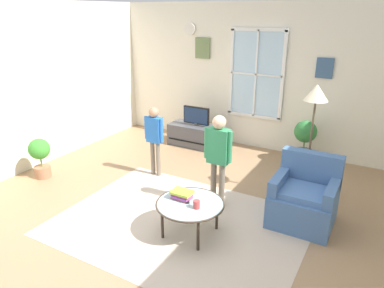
{
  "coord_description": "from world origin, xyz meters",
  "views": [
    {
      "loc": [
        2.25,
        -3.31,
        2.55
      ],
      "look_at": [
        0.11,
        0.47,
        0.92
      ],
      "focal_mm": 33.37,
      "sensor_mm": 36.0,
      "label": 1
    }
  ],
  "objects_px": {
    "tv_stand": "(196,135)",
    "cup": "(197,204)",
    "armchair": "(304,199)",
    "potted_plant_by_window": "(305,140)",
    "remote_near_books": "(188,200)",
    "book_stack": "(182,195)",
    "potted_plant_corner": "(40,155)",
    "person_green_shirt": "(218,151)",
    "floor_lamp": "(315,104)",
    "television": "(196,116)",
    "person_blue_shirt": "(155,134)",
    "coffee_table": "(190,205)"
  },
  "relations": [
    {
      "from": "remote_near_books",
      "to": "potted_plant_by_window",
      "type": "bearing_deg",
      "value": 75.64
    },
    {
      "from": "person_blue_shirt",
      "to": "potted_plant_by_window",
      "type": "height_order",
      "value": "person_blue_shirt"
    },
    {
      "from": "person_blue_shirt",
      "to": "potted_plant_by_window",
      "type": "relative_size",
      "value": 1.46
    },
    {
      "from": "book_stack",
      "to": "person_blue_shirt",
      "type": "relative_size",
      "value": 0.22
    },
    {
      "from": "potted_plant_corner",
      "to": "floor_lamp",
      "type": "bearing_deg",
      "value": 20.43
    },
    {
      "from": "cup",
      "to": "floor_lamp",
      "type": "relative_size",
      "value": 0.06
    },
    {
      "from": "remote_near_books",
      "to": "person_green_shirt",
      "type": "height_order",
      "value": "person_green_shirt"
    },
    {
      "from": "cup",
      "to": "potted_plant_by_window",
      "type": "xyz_separation_m",
      "value": [
        0.55,
        2.92,
        -0.03
      ]
    },
    {
      "from": "book_stack",
      "to": "remote_near_books",
      "type": "height_order",
      "value": "book_stack"
    },
    {
      "from": "potted_plant_by_window",
      "to": "coffee_table",
      "type": "bearing_deg",
      "value": -103.22
    },
    {
      "from": "person_green_shirt",
      "to": "person_blue_shirt",
      "type": "xyz_separation_m",
      "value": [
        -1.33,
        0.43,
        -0.1
      ]
    },
    {
      "from": "armchair",
      "to": "book_stack",
      "type": "bearing_deg",
      "value": -144.69
    },
    {
      "from": "book_stack",
      "to": "potted_plant_corner",
      "type": "bearing_deg",
      "value": 177.11
    },
    {
      "from": "tv_stand",
      "to": "potted_plant_corner",
      "type": "xyz_separation_m",
      "value": [
        -1.48,
        -2.5,
        0.18
      ]
    },
    {
      "from": "television",
      "to": "remote_near_books",
      "type": "bearing_deg",
      "value": -63.12
    },
    {
      "from": "tv_stand",
      "to": "cup",
      "type": "distance_m",
      "value": 3.15
    },
    {
      "from": "cup",
      "to": "potted_plant_by_window",
      "type": "bearing_deg",
      "value": 79.3
    },
    {
      "from": "book_stack",
      "to": "potted_plant_corner",
      "type": "distance_m",
      "value": 2.74
    },
    {
      "from": "tv_stand",
      "to": "potted_plant_corner",
      "type": "relative_size",
      "value": 1.66
    },
    {
      "from": "television",
      "to": "remote_near_books",
      "type": "distance_m",
      "value": 2.98
    },
    {
      "from": "floor_lamp",
      "to": "potted_plant_by_window",
      "type": "bearing_deg",
      "value": 104.59
    },
    {
      "from": "potted_plant_by_window",
      "to": "floor_lamp",
      "type": "relative_size",
      "value": 0.47
    },
    {
      "from": "armchair",
      "to": "potted_plant_corner",
      "type": "xyz_separation_m",
      "value": [
        -4.0,
        -0.76,
        0.07
      ]
    },
    {
      "from": "armchair",
      "to": "person_blue_shirt",
      "type": "relative_size",
      "value": 0.76
    },
    {
      "from": "coffee_table",
      "to": "book_stack",
      "type": "relative_size",
      "value": 3.25
    },
    {
      "from": "armchair",
      "to": "remote_near_books",
      "type": "height_order",
      "value": "armchair"
    },
    {
      "from": "armchair",
      "to": "potted_plant_by_window",
      "type": "distance_m",
      "value": 1.97
    },
    {
      "from": "remote_near_books",
      "to": "person_green_shirt",
      "type": "bearing_deg",
      "value": 85.16
    },
    {
      "from": "book_stack",
      "to": "cup",
      "type": "height_order",
      "value": "book_stack"
    },
    {
      "from": "person_green_shirt",
      "to": "remote_near_books",
      "type": "bearing_deg",
      "value": -94.84
    },
    {
      "from": "book_stack",
      "to": "floor_lamp",
      "type": "xyz_separation_m",
      "value": [
        1.13,
        1.58,
        0.91
      ]
    },
    {
      "from": "tv_stand",
      "to": "armchair",
      "type": "height_order",
      "value": "armchair"
    },
    {
      "from": "tv_stand",
      "to": "coffee_table",
      "type": "bearing_deg",
      "value": -62.53
    },
    {
      "from": "remote_near_books",
      "to": "book_stack",
      "type": "bearing_deg",
      "value": 168.08
    },
    {
      "from": "potted_plant_by_window",
      "to": "floor_lamp",
      "type": "bearing_deg",
      "value": -75.41
    },
    {
      "from": "television",
      "to": "person_green_shirt",
      "type": "relative_size",
      "value": 0.42
    },
    {
      "from": "coffee_table",
      "to": "remote_near_books",
      "type": "bearing_deg",
      "value": 148.93
    },
    {
      "from": "coffee_table",
      "to": "floor_lamp",
      "type": "bearing_deg",
      "value": 58.68
    },
    {
      "from": "book_stack",
      "to": "person_blue_shirt",
      "type": "xyz_separation_m",
      "value": [
        -1.18,
        1.11,
        0.25
      ]
    },
    {
      "from": "coffee_table",
      "to": "cup",
      "type": "distance_m",
      "value": 0.15
    },
    {
      "from": "cup",
      "to": "floor_lamp",
      "type": "bearing_deg",
      "value": 62.71
    },
    {
      "from": "floor_lamp",
      "to": "person_green_shirt",
      "type": "bearing_deg",
      "value": -137.75
    },
    {
      "from": "coffee_table",
      "to": "remote_near_books",
      "type": "xyz_separation_m",
      "value": [
        -0.05,
        0.03,
        0.03
      ]
    },
    {
      "from": "book_stack",
      "to": "floor_lamp",
      "type": "distance_m",
      "value": 2.15
    },
    {
      "from": "remote_near_books",
      "to": "person_blue_shirt",
      "type": "distance_m",
      "value": 1.72
    },
    {
      "from": "book_stack",
      "to": "potted_plant_corner",
      "type": "relative_size",
      "value": 0.39
    },
    {
      "from": "cup",
      "to": "television",
      "type": "bearing_deg",
      "value": 118.93
    },
    {
      "from": "television",
      "to": "potted_plant_by_window",
      "type": "relative_size",
      "value": 0.7
    },
    {
      "from": "book_stack",
      "to": "potted_plant_by_window",
      "type": "xyz_separation_m",
      "value": [
        0.81,
        2.81,
        -0.03
      ]
    },
    {
      "from": "person_blue_shirt",
      "to": "floor_lamp",
      "type": "xyz_separation_m",
      "value": [
        2.31,
        0.47,
        0.66
      ]
    }
  ]
}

